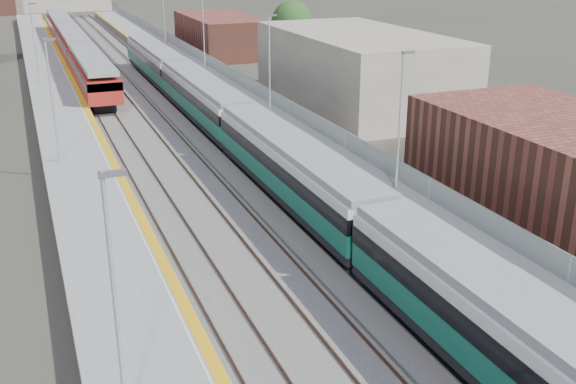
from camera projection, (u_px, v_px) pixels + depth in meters
ground at (169, 108)px, 59.40m from camera, size 320.00×320.00×0.00m
ballast_bed at (138, 103)px, 60.78m from camera, size 10.50×155.00×0.06m
tracks at (141, 98)px, 62.42m from camera, size 8.96×160.00×0.17m
platform_right at (218, 92)px, 63.21m from camera, size 4.70×155.00×8.52m
platform_left at (59, 104)px, 58.25m from camera, size 4.30×155.00×8.52m
green_train at (241, 126)px, 45.03m from camera, size 2.76×76.81×3.03m
red_train at (73, 45)px, 80.60m from camera, size 2.90×58.83×3.66m
tree_d at (292, 21)px, 85.04m from camera, size 5.07×5.07×6.87m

